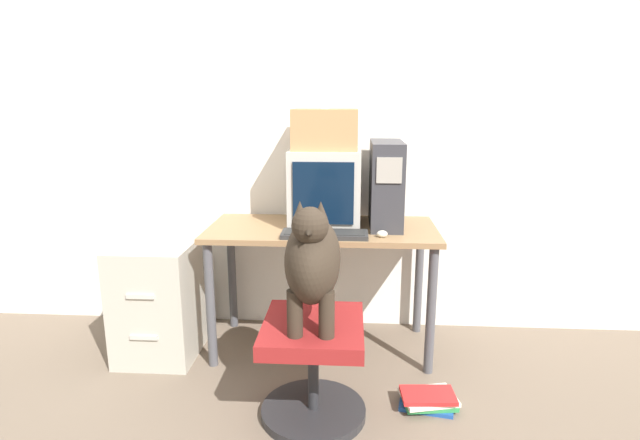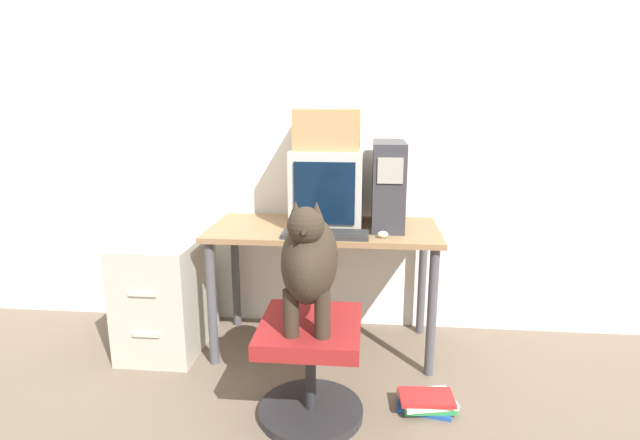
{
  "view_description": "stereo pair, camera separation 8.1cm",
  "coord_description": "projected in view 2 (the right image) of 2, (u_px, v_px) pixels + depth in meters",
  "views": [
    {
      "loc": [
        0.16,
        -2.4,
        1.42
      ],
      "look_at": [
        0.01,
        0.01,
        0.84
      ],
      "focal_mm": 28.0,
      "sensor_mm": 36.0,
      "label": 1
    },
    {
      "loc": [
        0.24,
        -2.39,
        1.42
      ],
      "look_at": [
        0.01,
        0.01,
        0.84
      ],
      "focal_mm": 28.0,
      "sensor_mm": 36.0,
      "label": 2
    }
  ],
  "objects": [
    {
      "name": "ground_plane",
      "position": [
        319.0,
        373.0,
        2.67
      ],
      "size": [
        12.0,
        12.0,
        0.0
      ],
      "primitive_type": "plane",
      "color": "#6B5B4C"
    },
    {
      "name": "keyboard",
      "position": [
        325.0,
        234.0,
        2.59
      ],
      "size": [
        0.45,
        0.16,
        0.03
      ],
      "color": "#2D2D2D",
      "rests_on": "desk"
    },
    {
      "name": "cardboard_box",
      "position": [
        328.0,
        129.0,
        2.74
      ],
      "size": [
        0.35,
        0.32,
        0.22
      ],
      "color": "#A87F51",
      "rests_on": "crt_monitor"
    },
    {
      "name": "book_stack_floor",
      "position": [
        427.0,
        402.0,
        2.35
      ],
      "size": [
        0.29,
        0.23,
        0.08
      ],
      "color": "#1E4C9E",
      "rests_on": "ground_plane"
    },
    {
      "name": "desk",
      "position": [
        324.0,
        244.0,
        2.81
      ],
      "size": [
        1.27,
        0.59,
        0.73
      ],
      "color": "olive",
      "rests_on": "ground_plane"
    },
    {
      "name": "dog",
      "position": [
        310.0,
        258.0,
        2.12
      ],
      "size": [
        0.24,
        0.48,
        0.57
      ],
      "color": "#33281E",
      "rests_on": "office_chair"
    },
    {
      "name": "computer_mouse",
      "position": [
        383.0,
        234.0,
        2.56
      ],
      "size": [
        0.06,
        0.04,
        0.04
      ],
      "color": "beige",
      "rests_on": "desk"
    },
    {
      "name": "crt_monitor",
      "position": [
        327.0,
        187.0,
        2.81
      ],
      "size": [
        0.39,
        0.41,
        0.43
      ],
      "color": "#B7B2A8",
      "rests_on": "desk"
    },
    {
      "name": "filing_cabinet",
      "position": [
        167.0,
        293.0,
        2.9
      ],
      "size": [
        0.42,
        0.61,
        0.66
      ],
      "color": "#B7B2A3",
      "rests_on": "ground_plane"
    },
    {
      "name": "pc_tower",
      "position": [
        388.0,
        184.0,
        2.76
      ],
      "size": [
        0.17,
        0.43,
        0.47
      ],
      "color": "#333338",
      "rests_on": "desk"
    },
    {
      "name": "office_chair",
      "position": [
        311.0,
        362.0,
        2.25
      ],
      "size": [
        0.48,
        0.49,
        0.47
      ],
      "color": "#262628",
      "rests_on": "ground_plane"
    },
    {
      "name": "wall_back",
      "position": [
        329.0,
        121.0,
        3.0
      ],
      "size": [
        8.0,
        0.05,
        2.6
      ],
      "color": "white",
      "rests_on": "ground_plane"
    }
  ]
}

